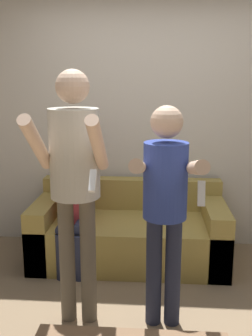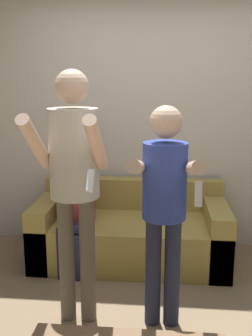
% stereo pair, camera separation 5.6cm
% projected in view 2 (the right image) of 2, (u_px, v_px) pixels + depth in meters
% --- Properties ---
extents(ground_plane, '(14.00, 14.00, 0.00)m').
position_uv_depth(ground_plane, '(151.00, 336.00, 2.67)').
color(ground_plane, '#937A5B').
extents(wall_back, '(6.40, 0.06, 2.70)m').
position_uv_depth(wall_back, '(158.00, 115.00, 3.95)').
color(wall_back, silver).
rests_on(wall_back, ground_plane).
extents(couch, '(1.79, 0.85, 0.72)m').
position_uv_depth(couch, '(131.00, 233.00, 3.77)').
color(couch, '#AD9347').
rests_on(couch, ground_plane).
extents(person_standing_left, '(0.45, 0.64, 1.77)m').
position_uv_depth(person_standing_left, '(74.00, 170.00, 2.61)').
color(person_standing_left, '#6B6051').
rests_on(person_standing_left, ground_plane).
extents(person_standing_right, '(0.41, 0.75, 1.55)m').
position_uv_depth(person_standing_right, '(164.00, 196.00, 2.58)').
color(person_standing_right, '#282D47').
rests_on(person_standing_right, ground_plane).
extents(person_seated, '(0.32, 0.53, 1.15)m').
position_uv_depth(person_seated, '(76.00, 200.00, 3.56)').
color(person_seated, '#282D47').
rests_on(person_seated, ground_plane).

